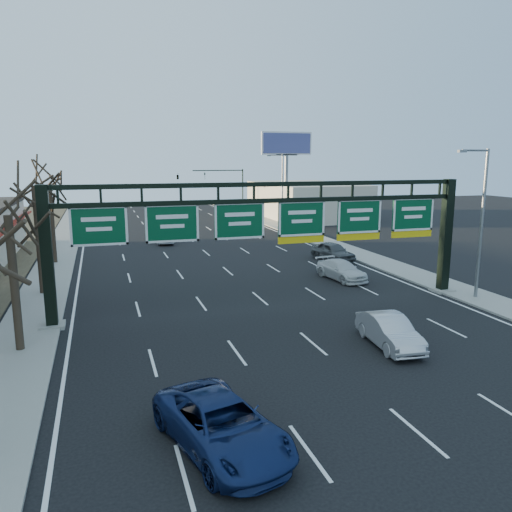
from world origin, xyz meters
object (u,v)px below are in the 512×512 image
object	(u,v)px
car_silver_sedan	(389,331)
sign_gantry	(274,228)
car_white_wagon	(341,270)
car_blue_suv	(222,425)

from	to	relation	value
car_silver_sedan	sign_gantry	bearing A→B (deg)	117.59
car_silver_sedan	car_white_wagon	size ratio (longest dim) A/B	0.94
car_silver_sedan	car_white_wagon	distance (m)	12.98
sign_gantry	car_white_wagon	size ratio (longest dim) A/B	5.35
car_blue_suv	car_white_wagon	world-z (taller)	car_blue_suv
sign_gantry	car_silver_sedan	distance (m)	8.85
sign_gantry	car_silver_sedan	world-z (taller)	sign_gantry
car_white_wagon	sign_gantry	bearing A→B (deg)	-151.97
car_blue_suv	car_silver_sedan	size ratio (longest dim) A/B	1.25
sign_gantry	car_silver_sedan	bearing A→B (deg)	-67.71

